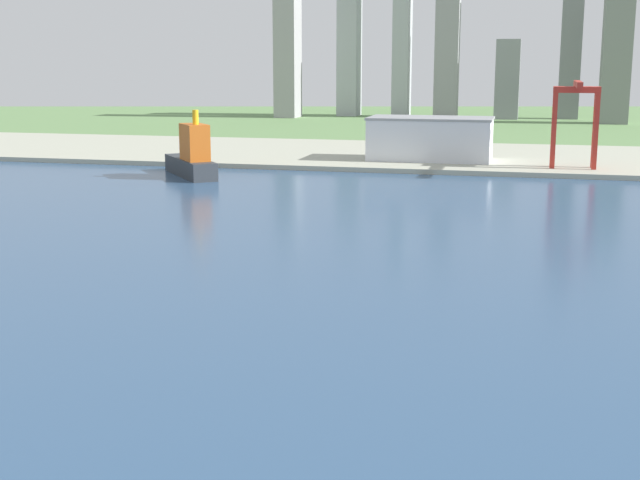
% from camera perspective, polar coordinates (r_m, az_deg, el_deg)
% --- Properties ---
extents(ground_plane, '(2400.00, 2400.00, 0.00)m').
position_cam_1_polar(ground_plane, '(295.03, 3.38, 1.36)').
color(ground_plane, '#5E844E').
extents(water_bay, '(840.00, 360.00, 0.15)m').
position_cam_1_polar(water_bay, '(237.45, 0.71, -1.13)').
color(water_bay, '#2D4C70').
rests_on(water_bay, ground).
extents(industrial_pier, '(840.00, 140.00, 2.50)m').
position_cam_1_polar(industrial_pier, '(481.11, 7.57, 5.44)').
color(industrial_pier, '#A5A793').
rests_on(industrial_pier, ground).
extents(container_barge, '(38.97, 45.31, 30.69)m').
position_cam_1_polar(container_barge, '(404.45, -8.34, 5.33)').
color(container_barge, '#2D3338').
rests_on(container_barge, water_bay).
extents(port_crane_red, '(21.18, 43.53, 40.63)m').
position_cam_1_polar(port_crane_red, '(426.81, 16.34, 8.34)').
color(port_crane_red, '#B72D23').
rests_on(port_crane_red, industrial_pier).
extents(warehouse_main, '(62.35, 32.11, 21.63)m').
position_cam_1_polar(warehouse_main, '(451.30, 7.20, 6.58)').
color(warehouse_main, silver).
rests_on(warehouse_main, industrial_pier).
extents(distant_skyline, '(308.32, 76.97, 158.78)m').
position_cam_1_polar(distant_skyline, '(813.75, 8.10, 12.21)').
color(distant_skyline, '#98969B').
rests_on(distant_skyline, ground).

